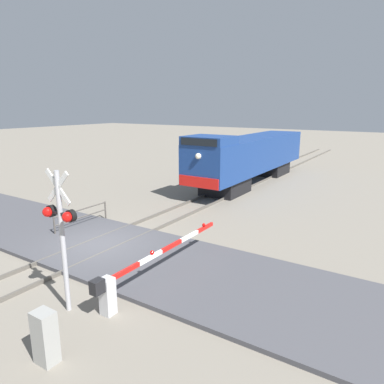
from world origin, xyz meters
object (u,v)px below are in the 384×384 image
(crossing_gate, at_px, (130,276))
(locomotive, at_px, (250,156))
(crossing_signal, at_px, (61,226))
(utility_cabinet, at_px, (45,337))
(guard_railing, at_px, (82,215))

(crossing_gate, bearing_deg, locomotive, 102.45)
(crossing_signal, distance_m, crossing_gate, 2.59)
(locomotive, xyz_separation_m, crossing_gate, (3.92, -17.76, -1.33))
(locomotive, bearing_deg, utility_cabinet, -78.70)
(crossing_gate, xyz_separation_m, utility_cabinet, (0.25, -3.12, -0.13))
(locomotive, height_order, crossing_gate, locomotive)
(locomotive, height_order, utility_cabinet, locomotive)
(crossing_signal, relative_size, guard_railing, 1.31)
(crossing_gate, distance_m, utility_cabinet, 3.13)
(utility_cabinet, distance_m, guard_railing, 9.66)
(utility_cabinet, bearing_deg, crossing_signal, 129.56)
(crossing_gate, height_order, guard_railing, crossing_gate)
(locomotive, relative_size, crossing_gate, 2.41)
(utility_cabinet, xyz_separation_m, guard_railing, (-6.84, 6.82, -0.02))
(locomotive, xyz_separation_m, guard_railing, (-2.67, -14.05, -1.47))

